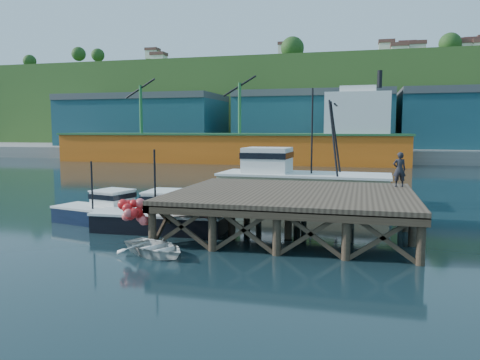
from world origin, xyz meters
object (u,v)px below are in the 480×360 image
(boat_navy, at_px, (104,211))
(boat_black, at_px, (163,215))
(dockworker, at_px, (399,169))
(trawler, at_px, (300,179))
(dinghy, at_px, (155,247))

(boat_navy, height_order, boat_black, boat_black)
(dockworker, bearing_deg, boat_black, 12.85)
(trawler, bearing_deg, boat_black, -114.23)
(boat_black, bearing_deg, dinghy, -72.24)
(boat_navy, bearing_deg, boat_black, 1.76)
(dinghy, xyz_separation_m, dockworker, (10.35, 9.38, 2.74))
(trawler, distance_m, dinghy, 16.78)
(dockworker, bearing_deg, dinghy, 34.05)
(dockworker, bearing_deg, boat_navy, 5.27)
(boat_black, bearing_deg, trawler, 60.95)
(boat_navy, bearing_deg, dinghy, -30.77)
(boat_navy, bearing_deg, dockworker, 26.70)
(boat_black, xyz_separation_m, trawler, (5.73, 11.50, 0.90))
(boat_black, distance_m, dockworker, 13.17)
(boat_navy, distance_m, trawler, 14.47)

